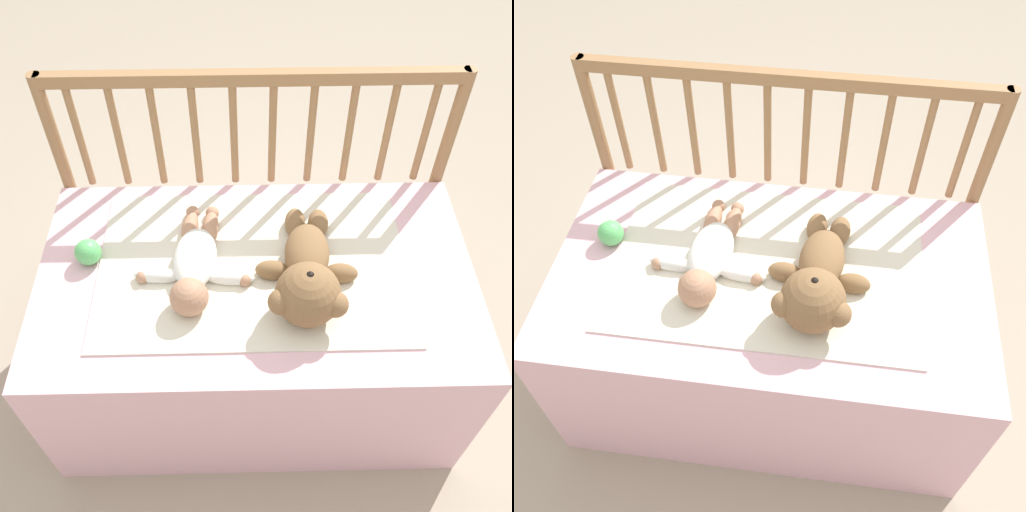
% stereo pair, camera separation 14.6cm
% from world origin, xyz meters
% --- Properties ---
extents(ground_plane, '(12.00, 12.00, 0.00)m').
position_xyz_m(ground_plane, '(0.00, 0.00, 0.00)').
color(ground_plane, tan).
extents(crib_mattress, '(1.16, 0.68, 0.53)m').
position_xyz_m(crib_mattress, '(0.00, 0.00, 0.26)').
color(crib_mattress, '#EDB7C6').
rests_on(crib_mattress, ground_plane).
extents(crib_rail, '(1.16, 0.04, 0.90)m').
position_xyz_m(crib_rail, '(-0.00, 0.36, 0.63)').
color(crib_rail, '#997047').
rests_on(crib_rail, ground_plane).
extents(blanket, '(0.82, 0.53, 0.01)m').
position_xyz_m(blanket, '(-0.01, 0.02, 0.53)').
color(blanket, silver).
rests_on(blanket, crib_mattress).
extents(teddy_bear, '(0.27, 0.42, 0.16)m').
position_xyz_m(teddy_bear, '(0.13, -0.07, 0.60)').
color(teddy_bear, olive).
rests_on(teddy_bear, crib_mattress).
extents(baby, '(0.32, 0.39, 0.10)m').
position_xyz_m(baby, '(-0.16, 0.01, 0.56)').
color(baby, white).
rests_on(baby, crib_mattress).
extents(toy_ball, '(0.07, 0.07, 0.07)m').
position_xyz_m(toy_ball, '(-0.44, 0.05, 0.56)').
color(toy_ball, '#59BF66').
rests_on(toy_ball, crib_mattress).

